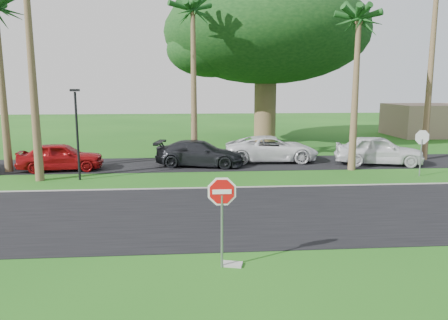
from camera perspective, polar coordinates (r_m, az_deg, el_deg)
name	(u,v)px	position (r m, az deg, el deg)	size (l,w,h in m)	color
ground	(200,231)	(14.89, -3.10, -9.23)	(120.00, 120.00, 0.00)	#164D13
road	(199,213)	(16.79, -3.29, -6.97)	(120.00, 8.00, 0.02)	black
parking_strip	(195,164)	(27.01, -3.82, -0.53)	(120.00, 5.00, 0.02)	black
curb	(197,188)	(20.70, -3.56, -3.68)	(120.00, 0.12, 0.06)	gray
stop_sign_near	(222,204)	(11.53, -0.28, -5.71)	(1.05, 0.07, 2.62)	gray
stop_sign_far	(422,143)	(25.47, 24.42, 2.00)	(1.05, 0.07, 2.62)	gray
palm_center	(193,14)	(28.40, -4.09, 18.53)	(5.00, 5.00, 10.50)	brown
palm_right_near	(359,23)	(26.03, 17.20, 16.77)	(5.00, 5.00, 9.50)	brown
canopy_tree	(266,33)	(36.85, 5.54, 16.17)	(16.50, 16.50, 13.12)	brown
streetlight_right	(77,129)	(23.38, -18.65, 3.90)	(0.45, 0.25, 4.64)	black
building_far	(443,120)	(47.00, 26.69, 4.70)	(10.00, 6.00, 3.00)	gray
car_red	(61,157)	(26.52, -20.54, 0.39)	(1.88, 4.67, 1.59)	maroon
car_dark	(200,154)	(26.21, -3.21, 0.83)	(2.14, 5.26, 1.53)	black
car_minivan	(272,149)	(27.87, 6.24, 1.43)	(2.69, 5.83, 1.62)	white
car_pickup	(379,150)	(28.31, 19.54, 1.19)	(2.09, 5.19, 1.77)	silver
utility_slab	(232,264)	(12.22, 1.06, -13.45)	(0.55, 0.35, 0.06)	#969790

